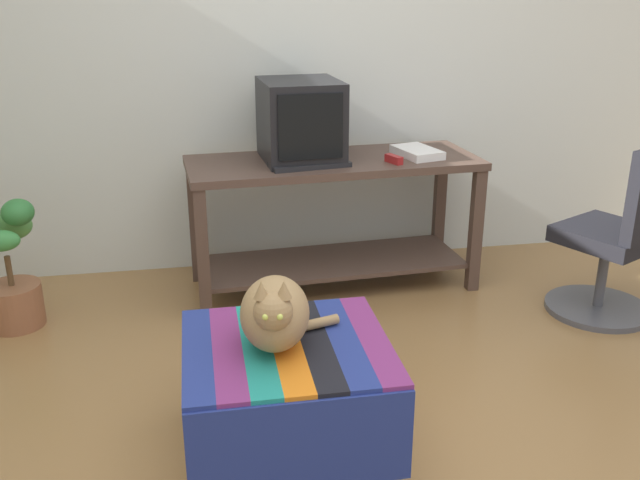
% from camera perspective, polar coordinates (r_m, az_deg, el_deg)
% --- Properties ---
extents(ground_plane, '(14.00, 14.00, 0.00)m').
position_cam_1_polar(ground_plane, '(2.55, 3.36, -18.49)').
color(ground_plane, olive).
extents(back_wall, '(8.00, 0.10, 2.60)m').
position_cam_1_polar(back_wall, '(4.01, -3.34, 16.12)').
color(back_wall, silver).
rests_on(back_wall, ground_plane).
extents(desk, '(1.56, 0.67, 0.71)m').
position_cam_1_polar(desk, '(3.76, 1.09, 3.20)').
color(desk, '#4C382D').
rests_on(desk, ground_plane).
extents(tv_monitor, '(0.42, 0.48, 0.41)m').
position_cam_1_polar(tv_monitor, '(3.65, -1.58, 9.57)').
color(tv_monitor, black).
rests_on(tv_monitor, desk).
extents(keyboard, '(0.42, 0.21, 0.02)m').
position_cam_1_polar(keyboard, '(3.54, -0.85, 6.12)').
color(keyboard, black).
rests_on(keyboard, desk).
extents(book, '(0.24, 0.31, 0.04)m').
position_cam_1_polar(book, '(3.79, 7.85, 7.05)').
color(book, white).
rests_on(book, desk).
extents(ottoman_with_blanket, '(0.71, 0.67, 0.42)m').
position_cam_1_polar(ottoman_with_blanket, '(2.54, -2.62, -12.61)').
color(ottoman_with_blanket, tan).
rests_on(ottoman_with_blanket, ground_plane).
extents(cat, '(0.38, 0.37, 0.29)m').
position_cam_1_polar(cat, '(2.37, -3.65, -5.91)').
color(cat, '#9E7A4C').
rests_on(cat, ottoman_with_blanket).
extents(potted_plant, '(0.38, 0.31, 0.65)m').
position_cam_1_polar(potted_plant, '(3.68, -23.90, -2.31)').
color(potted_plant, brown).
rests_on(potted_plant, ground_plane).
extents(office_chair, '(0.56, 0.56, 0.89)m').
position_cam_1_polar(office_chair, '(3.73, 22.98, -0.24)').
color(office_chair, '#4C4C51').
rests_on(office_chair, ground_plane).
extents(stapler, '(0.08, 0.12, 0.04)m').
position_cam_1_polar(stapler, '(3.63, 5.99, 6.52)').
color(stapler, '#A31E1E').
rests_on(stapler, desk).
extents(pen, '(0.05, 0.13, 0.01)m').
position_cam_1_polar(pen, '(3.82, 6.68, 6.92)').
color(pen, '#2351B2').
rests_on(pen, desk).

